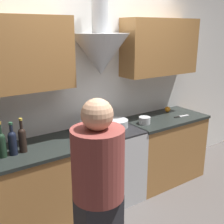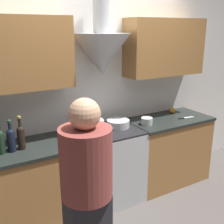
# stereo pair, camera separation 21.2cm
# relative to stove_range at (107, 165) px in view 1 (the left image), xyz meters

# --- Properties ---
(ground_plane) EXTENTS (12.00, 12.00, 0.00)m
(ground_plane) POSITION_rel_stove_range_xyz_m (0.00, -0.35, -0.45)
(ground_plane) COLOR #4C4744
(wall_back) EXTENTS (8.40, 0.64, 2.60)m
(wall_back) POSITION_rel_stove_range_xyz_m (-0.09, 0.26, 1.04)
(wall_back) COLOR white
(wall_back) RESTS_ON ground_plane
(counter_left) EXTENTS (1.59, 0.62, 0.90)m
(counter_left) POSITION_rel_stove_range_xyz_m (-1.16, -0.00, -0.00)
(counter_left) COLOR #9E6B38
(counter_left) RESTS_ON ground_plane
(counter_right) EXTENTS (1.11, 0.62, 0.90)m
(counter_right) POSITION_rel_stove_range_xyz_m (0.92, -0.00, -0.00)
(counter_right) COLOR #9E6B38
(counter_right) RESTS_ON ground_plane
(stove_range) EXTENTS (0.75, 0.60, 0.90)m
(stove_range) POSITION_rel_stove_range_xyz_m (0.00, 0.00, 0.00)
(stove_range) COLOR #B7BABC
(stove_range) RESTS_ON ground_plane
(wine_bottle_7) EXTENTS (0.08, 0.08, 0.34)m
(wine_bottle_7) POSITION_rel_stove_range_xyz_m (-1.17, -0.03, 0.58)
(wine_bottle_7) COLOR black
(wine_bottle_7) RESTS_ON counter_left
(wine_bottle_8) EXTENTS (0.08, 0.08, 0.32)m
(wine_bottle_8) POSITION_rel_stove_range_xyz_m (-1.07, -0.03, 0.57)
(wine_bottle_8) COLOR black
(wine_bottle_8) RESTS_ON counter_left
(wine_bottle_9) EXTENTS (0.07, 0.07, 0.34)m
(wine_bottle_9) POSITION_rel_stove_range_xyz_m (-0.97, -0.02, 0.58)
(wine_bottle_9) COLOR black
(wine_bottle_9) RESTS_ON counter_left
(stock_pot) EXTENTS (0.27, 0.27, 0.14)m
(stock_pot) POSITION_rel_stove_range_xyz_m (-0.17, 0.05, 0.51)
(stock_pot) COLOR #B7BABC
(stock_pot) RESTS_ON stove_range
(mixing_bowl) EXTENTS (0.27, 0.27, 0.09)m
(mixing_bowl) POSITION_rel_stove_range_xyz_m (0.17, 0.04, 0.49)
(mixing_bowl) COLOR #B7BABC
(mixing_bowl) RESTS_ON stove_range
(orange_fruit) EXTENTS (0.08, 0.08, 0.08)m
(orange_fruit) POSITION_rel_stove_range_xyz_m (1.12, 0.15, 0.48)
(orange_fruit) COLOR orange
(orange_fruit) RESTS_ON counter_right
(saucepan) EXTENTS (0.14, 0.14, 0.09)m
(saucepan) POSITION_rel_stove_range_xyz_m (0.52, -0.06, 0.49)
(saucepan) COLOR #B7BABC
(saucepan) RESTS_ON counter_right
(chefs_knife) EXTENTS (0.24, 0.06, 0.01)m
(chefs_knife) POSITION_rel_stove_range_xyz_m (1.12, -0.12, 0.45)
(chefs_knife) COLOR silver
(chefs_knife) RESTS_ON counter_right
(person_foreground_left) EXTENTS (0.37, 0.37, 1.59)m
(person_foreground_left) POSITION_rel_stove_range_xyz_m (-0.75, -1.02, 0.42)
(person_foreground_left) COLOR #28282D
(person_foreground_left) RESTS_ON ground_plane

